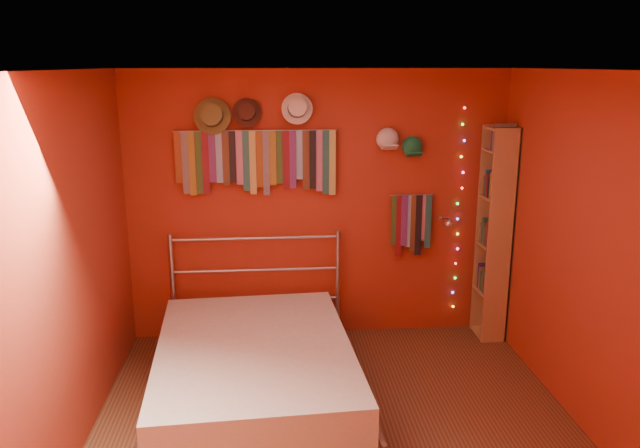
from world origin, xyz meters
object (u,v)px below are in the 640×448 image
object	(u,v)px
reading_lamp	(448,223)
bed	(255,368)
tie_rack	(257,159)
bookshelf	(498,233)

from	to	relation	value
reading_lamp	bed	world-z (taller)	reading_lamp
tie_rack	bookshelf	bearing A→B (deg)	-4.00
tie_rack	bed	xyz separation A→B (m)	(-0.04, -1.12, -1.47)
tie_rack	bed	size ratio (longest dim) A/B	0.66
bookshelf	tie_rack	bearing A→B (deg)	176.00
bookshelf	bed	distance (m)	2.57
reading_lamp	tie_rack	bearing A→B (deg)	173.76
reading_lamp	bookshelf	bearing A→B (deg)	3.82
tie_rack	bookshelf	size ratio (longest dim) A/B	0.72
reading_lamp	bed	size ratio (longest dim) A/B	0.15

